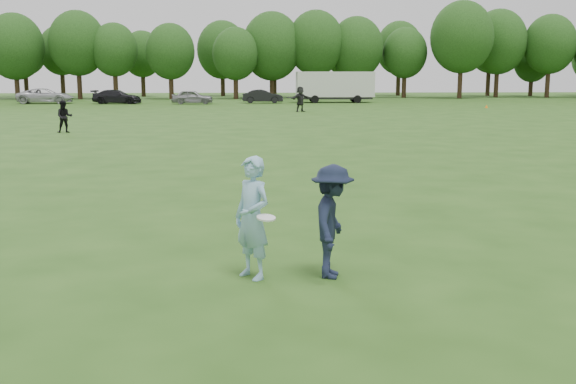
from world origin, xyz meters
The scene contains 13 objects.
ground centered at (0.00, 0.00, 0.00)m, with size 200.00×200.00×0.00m, color #254A14.
thrower centered at (-0.48, 0.34, 0.90)m, with size 0.65×0.43×1.80m, color #8ABBD6.
defender centered at (0.68, 0.30, 0.84)m, with size 1.08×0.62×1.67m, color #171E32.
player_far_a centered at (-9.72, 25.74, 0.82)m, with size 0.79×0.62×1.63m, color black.
player_far_d centered at (3.83, 44.30, 1.00)m, with size 1.85×0.59×1.99m, color #242424.
car_c centered at (-20.68, 60.85, 0.76)m, with size 2.53×5.48×1.52m, color #B9B8BD.
car_d centered at (-13.35, 59.76, 0.70)m, with size 1.96×4.83×1.40m, color black.
car_e centered at (-5.77, 58.79, 0.70)m, with size 1.65×4.09×1.39m, color gray.
car_f centered at (1.29, 60.47, 0.69)m, with size 1.46×4.18×1.38m, color black.
field_cone centered at (20.68, 49.16, 0.15)m, with size 0.28×0.28×0.30m, color orange.
disc_in_play centered at (-0.29, 0.04, 0.96)m, with size 0.28×0.28×0.08m.
cargo_trailer centered at (8.84, 61.38, 1.78)m, with size 9.00×2.75×3.20m.
treeline centered at (2.81, 76.90, 6.26)m, with size 130.35×18.39×11.74m.
Camera 1 is at (-0.58, -9.21, 2.95)m, focal length 42.00 mm.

